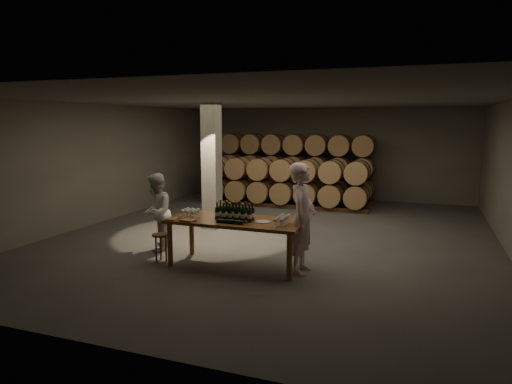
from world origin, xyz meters
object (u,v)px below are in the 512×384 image
(plate, at_px, (263,222))
(notebook_near, at_px, (188,220))
(tasting_table, at_px, (236,225))
(person_man, at_px, (302,218))
(stool, at_px, (161,239))
(bottle_cluster, at_px, (235,214))
(person_woman, at_px, (156,212))

(plate, bearing_deg, notebook_near, -163.75)
(tasting_table, bearing_deg, notebook_near, -152.16)
(notebook_near, bearing_deg, person_man, 21.27)
(stool, bearing_deg, bottle_cluster, 8.19)
(bottle_cluster, distance_m, notebook_near, 0.87)
(stool, bearing_deg, tasting_table, 9.38)
(notebook_near, distance_m, person_woman, 1.48)
(bottle_cluster, height_order, person_woman, person_woman)
(bottle_cluster, distance_m, person_man, 1.28)
(plate, height_order, notebook_near, notebook_near)
(notebook_near, xyz_separation_m, stool, (-0.71, 0.17, -0.46))
(stool, height_order, person_woman, person_woman)
(stool, bearing_deg, person_woman, 127.57)
(stool, relative_size, person_woman, 0.33)
(person_man, bearing_deg, stool, 95.86)
(stool, height_order, person_man, person_man)
(plate, xyz_separation_m, person_man, (0.71, 0.11, 0.10))
(person_man, xyz_separation_m, person_woman, (-3.27, 0.33, -0.18))
(tasting_table, bearing_deg, bottle_cluster, -105.62)
(tasting_table, bearing_deg, stool, -170.62)
(notebook_near, bearing_deg, person_woman, 153.53)
(plate, xyz_separation_m, stool, (-2.05, -0.22, -0.46))
(notebook_near, bearing_deg, plate, 23.91)
(tasting_table, relative_size, bottle_cluster, 3.53)
(plate, bearing_deg, bottle_cluster, -179.30)
(person_man, bearing_deg, notebook_near, 102.69)
(bottle_cluster, relative_size, notebook_near, 2.84)
(tasting_table, bearing_deg, plate, -2.74)
(bottle_cluster, xyz_separation_m, stool, (-1.49, -0.21, -0.57))
(bottle_cluster, xyz_separation_m, notebook_near, (-0.78, -0.38, -0.11))
(bottle_cluster, bearing_deg, plate, 0.70)
(bottle_cluster, bearing_deg, stool, -171.81)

